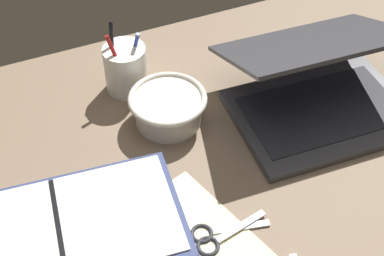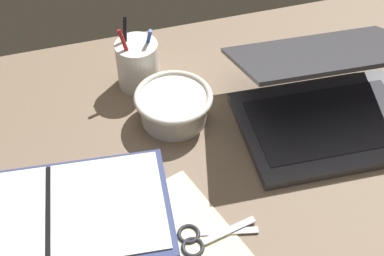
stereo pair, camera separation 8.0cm
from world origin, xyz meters
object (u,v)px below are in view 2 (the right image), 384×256
(laptop, at_px, (328,99))
(bowl, at_px, (174,105))
(scissors, at_px, (200,238))
(pen_cup, at_px, (138,64))
(planner, at_px, (50,220))

(laptop, relative_size, bowl, 2.36)
(laptop, bearing_deg, bowl, 166.89)
(scissors, bearing_deg, laptop, 32.75)
(laptop, relative_size, scissors, 2.79)
(pen_cup, bearing_deg, scissors, -88.69)
(bowl, height_order, pen_cup, pen_cup)
(bowl, bearing_deg, pen_cup, 108.78)
(laptop, distance_m, pen_cup, 0.39)
(planner, xyz_separation_m, scissors, (0.23, -0.09, -0.02))
(planner, relative_size, scissors, 3.21)
(planner, bearing_deg, scissors, -16.02)
(bowl, relative_size, planner, 0.37)
(planner, bearing_deg, pen_cup, 61.38)
(laptop, relative_size, pen_cup, 2.38)
(bowl, height_order, planner, bowl)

